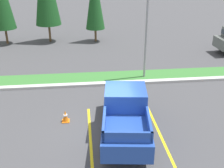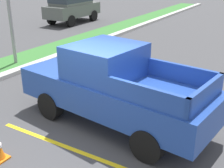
% 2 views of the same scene
% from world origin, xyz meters
% --- Properties ---
extents(ground_plane, '(120.00, 120.00, 0.00)m').
position_xyz_m(ground_plane, '(0.00, 0.00, 0.00)').
color(ground_plane, '#424244').
extents(parking_line_near, '(0.12, 4.80, 0.01)m').
position_xyz_m(parking_line_near, '(-0.70, -0.33, 0.00)').
color(parking_line_near, yellow).
rests_on(parking_line_near, ground).
extents(parking_line_far, '(0.12, 4.80, 0.01)m').
position_xyz_m(parking_line_far, '(2.40, -0.33, 0.00)').
color(parking_line_far, yellow).
rests_on(parking_line_far, ground).
extents(curb_strip, '(56.00, 0.40, 0.15)m').
position_xyz_m(curb_strip, '(0.00, 5.00, 0.07)').
color(curb_strip, '#B2B2AD').
rests_on(curb_strip, ground).
extents(grass_median, '(56.00, 1.80, 0.06)m').
position_xyz_m(grass_median, '(0.00, 6.10, 0.03)').
color(grass_median, '#387533').
rests_on(grass_median, ground).
extents(pickup_truck_main, '(2.54, 5.42, 2.10)m').
position_xyz_m(pickup_truck_main, '(0.85, -0.28, 1.04)').
color(pickup_truck_main, black).
rests_on(pickup_truck_main, ground).
extents(street_light, '(0.24, 1.49, 6.51)m').
position_xyz_m(street_light, '(3.07, 5.74, 3.80)').
color(street_light, gray).
rests_on(street_light, ground).
extents(traffic_cone, '(0.36, 0.36, 0.60)m').
position_xyz_m(traffic_cone, '(-1.83, 0.99, 0.29)').
color(traffic_cone, orange).
rests_on(traffic_cone, ground).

